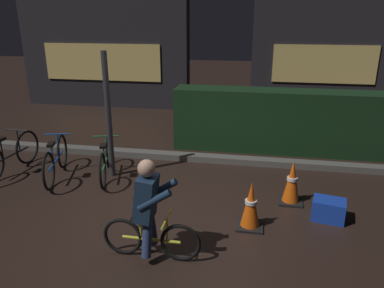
{
  "coord_description": "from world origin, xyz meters",
  "views": [
    {
      "loc": [
        1.16,
        -4.58,
        2.72
      ],
      "look_at": [
        0.2,
        0.6,
        0.9
      ],
      "focal_mm": 34.59,
      "sensor_mm": 36.0,
      "label": 1
    }
  ],
  "objects": [
    {
      "name": "hedge_row",
      "position": [
        1.8,
        3.1,
        0.65
      ],
      "size": [
        4.8,
        0.7,
        1.3
      ],
      "primitive_type": "cube",
      "color": "black",
      "rests_on": "ground"
    },
    {
      "name": "parked_bike_leftmost",
      "position": [
        -3.23,
        0.98,
        0.34
      ],
      "size": [
        0.46,
        1.63,
        0.75
      ],
      "rotation": [
        0.0,
        0.0,
        1.51
      ],
      "color": "black",
      "rests_on": "ground"
    },
    {
      "name": "storefront_right",
      "position": [
        2.97,
        7.2,
        2.13
      ],
      "size": [
        4.21,
        0.54,
        4.29
      ],
      "color": "#262328",
      "rests_on": "ground"
    },
    {
      "name": "traffic_cone_far",
      "position": [
        1.72,
        0.73,
        0.33
      ],
      "size": [
        0.36,
        0.36,
        0.69
      ],
      "color": "black",
      "rests_on": "ground"
    },
    {
      "name": "parked_bike_center_left",
      "position": [
        -1.44,
        1.11,
        0.32
      ],
      "size": [
        0.53,
        1.47,
        0.7
      ],
      "rotation": [
        0.0,
        0.0,
        1.86
      ],
      "color": "black",
      "rests_on": "ground"
    },
    {
      "name": "sidewalk_curb",
      "position": [
        0.0,
        2.2,
        0.06
      ],
      "size": [
        12.0,
        0.24,
        0.12
      ],
      "primitive_type": "cube",
      "color": "#56544F",
      "rests_on": "ground"
    },
    {
      "name": "parked_bike_left_mid",
      "position": [
        -2.3,
        0.93,
        0.34
      ],
      "size": [
        0.54,
        1.55,
        0.74
      ],
      "rotation": [
        0.0,
        0.0,
        1.85
      ],
      "color": "black",
      "rests_on": "ground"
    },
    {
      "name": "street_post",
      "position": [
        -1.37,
        1.2,
        1.1
      ],
      "size": [
        0.1,
        0.1,
        2.2
      ],
      "primitive_type": "cylinder",
      "color": "#2D2D33",
      "rests_on": "ground"
    },
    {
      "name": "ground_plane",
      "position": [
        0.0,
        0.0,
        0.0
      ],
      "size": [
        40.0,
        40.0,
        0.0
      ],
      "primitive_type": "plane",
      "color": "black"
    },
    {
      "name": "traffic_cone_near",
      "position": [
        1.13,
        -0.1,
        0.32
      ],
      "size": [
        0.36,
        0.36,
        0.66
      ],
      "color": "black",
      "rests_on": "ground"
    },
    {
      "name": "blue_crate",
      "position": [
        2.21,
        0.3,
        0.15
      ],
      "size": [
        0.5,
        0.4,
        0.3
      ],
      "primitive_type": "cube",
      "rotation": [
        0.0,
        0.0,
        -0.2
      ],
      "color": "#193DB7",
      "rests_on": "ground"
    },
    {
      "name": "cyclist",
      "position": [
        -0.02,
        -0.97,
        0.63
      ],
      "size": [
        1.19,
        0.51,
        1.25
      ],
      "rotation": [
        0.0,
        0.0,
        -0.0
      ],
      "color": "black",
      "rests_on": "ground"
    },
    {
      "name": "storefront_left",
      "position": [
        -3.64,
        6.5,
        2.07
      ],
      "size": [
        5.28,
        0.54,
        4.16
      ],
      "color": "#262328",
      "rests_on": "ground"
    }
  ]
}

